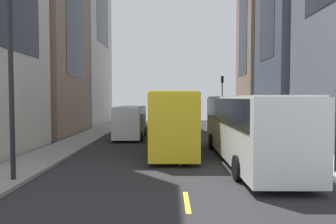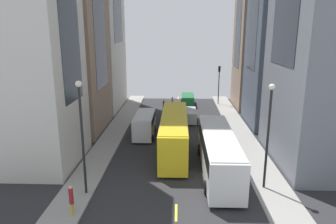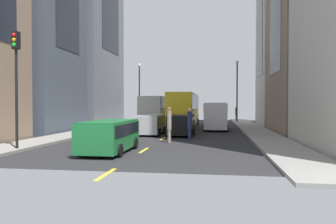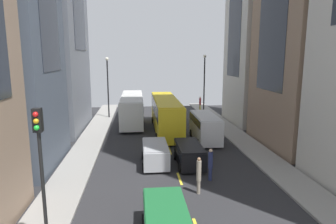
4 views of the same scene
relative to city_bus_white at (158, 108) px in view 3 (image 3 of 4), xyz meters
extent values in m
plane|color=#28282B|center=(3.41, -8.74, -2.01)|extent=(41.06, 41.06, 0.00)
cube|color=gray|center=(-3.87, -8.74, -1.93)|extent=(2.51, 44.00, 0.15)
cube|color=gray|center=(10.68, -8.74, -1.93)|extent=(2.51, 44.00, 0.15)
cube|color=yellow|center=(3.41, -29.74, -2.00)|extent=(0.16, 2.00, 0.01)
cube|color=yellow|center=(3.41, -23.74, -2.00)|extent=(0.16, 2.00, 0.01)
cube|color=yellow|center=(3.41, -17.74, -2.00)|extent=(0.16, 2.00, 0.01)
cube|color=yellow|center=(3.41, -11.74, -2.00)|extent=(0.16, 2.00, 0.01)
cube|color=yellow|center=(3.41, -5.74, -2.00)|extent=(0.16, 2.00, 0.01)
cube|color=yellow|center=(3.41, 0.26, -2.00)|extent=(0.16, 2.00, 0.01)
cube|color=yellow|center=(3.41, 6.26, -2.00)|extent=(0.16, 2.00, 0.01)
cube|color=yellow|center=(3.41, 12.26, -2.00)|extent=(0.16, 2.00, 0.01)
cube|color=beige|center=(15.77, -1.35, 10.71)|extent=(7.27, 8.12, 25.43)
cube|color=#1E232D|center=(15.77, -1.35, 10.71)|extent=(7.34, 4.47, 13.99)
cube|color=silver|center=(0.00, 0.00, -0.23)|extent=(2.55, 12.02, 3.00)
cube|color=black|center=(0.00, 0.00, 0.62)|extent=(2.60, 11.06, 1.20)
cube|color=beige|center=(0.00, 0.00, 1.31)|extent=(2.45, 11.54, 0.08)
cylinder|color=black|center=(-1.17, 3.73, -1.51)|extent=(0.46, 1.00, 1.00)
cylinder|color=black|center=(1.17, 3.73, -1.51)|extent=(0.46, 1.00, 1.00)
cylinder|color=black|center=(-1.17, -3.73, -1.51)|extent=(0.46, 1.00, 1.00)
cylinder|color=black|center=(1.17, -3.73, -1.51)|extent=(0.46, 1.00, 1.00)
cube|color=yellow|center=(3.73, -4.61, -0.15)|extent=(2.45, 12.58, 3.30)
cube|color=black|center=(3.73, -4.61, 0.71)|extent=(2.50, 11.57, 1.48)
cube|color=gold|center=(3.73, -4.61, 1.54)|extent=(2.35, 12.08, 0.08)
cylinder|color=black|center=(2.60, -0.71, -1.63)|extent=(0.44, 0.76, 0.76)
cylinder|color=black|center=(4.85, -0.71, -1.63)|extent=(0.44, 0.76, 0.76)
cylinder|color=black|center=(2.60, -8.51, -1.63)|extent=(0.44, 0.76, 0.76)
cylinder|color=black|center=(4.85, -8.51, -1.63)|extent=(0.44, 0.76, 0.76)
cube|color=white|center=(7.10, -9.02, -0.66)|extent=(2.05, 5.78, 2.30)
cube|color=black|center=(7.10, -9.02, 0.09)|extent=(2.09, 5.32, 0.69)
cube|color=silver|center=(7.10, -9.02, 0.53)|extent=(1.97, 5.55, 0.08)
cylinder|color=black|center=(6.16, -7.23, -1.65)|extent=(0.37, 0.72, 0.72)
cylinder|color=black|center=(8.05, -7.23, -1.65)|extent=(0.37, 0.72, 0.72)
cylinder|color=black|center=(6.16, -10.81, -1.65)|extent=(0.37, 0.72, 0.72)
cylinder|color=black|center=(8.05, -10.81, -1.65)|extent=(0.37, 0.72, 0.72)
cube|color=#B7BABF|center=(1.96, -14.89, -1.16)|extent=(1.84, 4.06, 1.35)
cube|color=black|center=(1.96, -14.89, -0.82)|extent=(1.88, 3.74, 0.57)
cube|color=#9C9EA2|center=(1.96, -14.89, -0.45)|extent=(1.77, 3.90, 0.08)
cylinder|color=black|center=(1.11, -13.63, -1.70)|extent=(0.33, 0.62, 0.62)
cylinder|color=black|center=(2.81, -13.63, -1.70)|extent=(0.33, 0.62, 0.62)
cylinder|color=black|center=(1.11, -16.15, -1.70)|extent=(0.33, 0.62, 0.62)
cylinder|color=black|center=(2.81, -16.15, -1.70)|extent=(0.33, 0.62, 0.62)
cube|color=black|center=(4.49, -15.26, -1.17)|extent=(1.81, 4.13, 1.34)
cube|color=black|center=(4.49, -15.26, -0.83)|extent=(1.85, 3.80, 0.56)
cube|color=black|center=(4.49, -15.26, -0.46)|extent=(1.74, 3.97, 0.08)
cylinder|color=black|center=(3.65, -13.98, -1.70)|extent=(0.33, 0.62, 0.62)
cylinder|color=black|center=(5.32, -13.98, -1.70)|extent=(0.33, 0.62, 0.62)
cylinder|color=black|center=(3.65, -16.54, -1.70)|extent=(0.33, 0.62, 0.62)
cylinder|color=black|center=(5.32, -16.54, -1.70)|extent=(0.33, 0.62, 0.62)
cube|color=#1E7238|center=(1.86, -24.65, -1.16)|extent=(1.89, 4.71, 1.35)
cube|color=black|center=(1.86, -24.65, -0.82)|extent=(1.93, 4.33, 0.57)
cube|color=#1A612F|center=(1.86, -24.65, -0.45)|extent=(1.82, 4.52, 0.08)
cylinder|color=black|center=(0.99, -23.19, -1.70)|extent=(0.34, 0.62, 0.62)
cylinder|color=black|center=(2.73, -23.19, -1.70)|extent=(0.34, 0.62, 0.62)
cylinder|color=black|center=(0.99, -26.11, -1.70)|extent=(0.34, 0.62, 0.62)
cylinder|color=black|center=(2.73, -26.11, -1.70)|extent=(0.34, 0.62, 0.62)
cylinder|color=gold|center=(10.00, 6.94, -1.47)|extent=(0.21, 0.21, 0.77)
cylinder|color=maroon|center=(10.00, 6.94, -0.58)|extent=(0.28, 0.28, 1.02)
sphere|color=beige|center=(10.00, 6.94, 0.05)|extent=(0.23, 0.23, 0.23)
cylinder|color=gray|center=(4.22, -20.01, -1.60)|extent=(0.21, 0.21, 0.81)
cylinder|color=gray|center=(4.22, -20.01, -0.58)|extent=(0.29, 0.29, 1.23)
sphere|color=#8C6647|center=(4.22, -20.01, 0.14)|extent=(0.20, 0.20, 0.20)
cylinder|color=navy|center=(5.37, -18.21, -1.58)|extent=(0.23, 0.23, 0.85)
cylinder|color=navy|center=(5.37, -18.21, -0.61)|extent=(0.30, 0.30, 1.10)
sphere|color=beige|center=(5.37, -18.21, 0.05)|extent=(0.23, 0.23, 0.23)
cylinder|color=black|center=(-3.01, -24.96, 0.69)|extent=(0.14, 0.14, 5.09)
cube|color=black|center=(-3.01, -24.96, 3.68)|extent=(0.32, 0.32, 0.90)
sphere|color=red|center=(-3.01, -25.14, 3.94)|extent=(0.20, 0.20, 0.20)
sphere|color=orange|center=(-3.01, -25.14, 3.68)|extent=(0.20, 0.20, 0.20)
sphere|color=green|center=(-3.01, -25.14, 3.43)|extent=(0.20, 0.20, 0.20)
cylinder|color=black|center=(-3.11, 2.85, 1.84)|extent=(0.18, 0.18, 7.41)
sphere|color=silver|center=(-3.11, 2.85, 5.73)|extent=(0.44, 0.44, 0.44)
cylinder|color=black|center=(9.92, 4.15, 2.02)|extent=(0.18, 0.18, 7.76)
sphere|color=silver|center=(9.92, 4.15, 6.08)|extent=(0.44, 0.44, 0.44)
camera|label=1|loc=(3.95, 15.76, 1.25)|focal=32.94mm
camera|label=2|loc=(3.30, 24.45, 9.47)|focal=33.63mm
camera|label=3|loc=(7.15, -40.57, 0.39)|focal=35.19mm
camera|label=4|loc=(0.74, -36.23, 6.02)|focal=31.74mm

